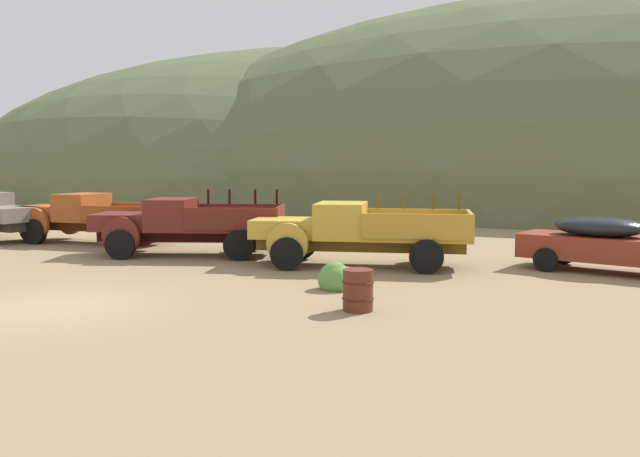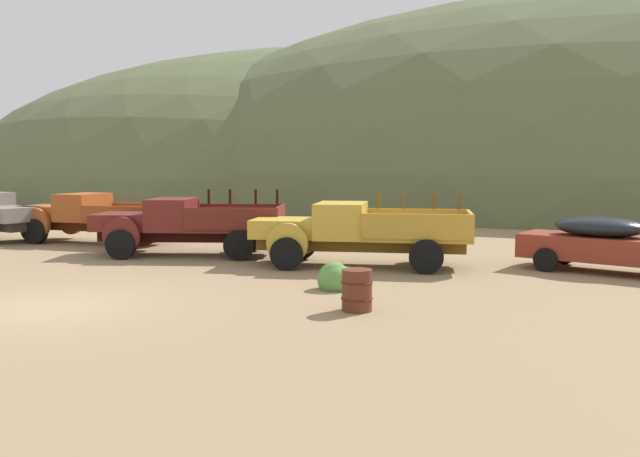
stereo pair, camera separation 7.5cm
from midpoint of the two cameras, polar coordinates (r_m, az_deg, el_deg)
The scene contains 9 objects.
ground_plane at distance 15.17m, azimuth -22.46°, elevation -6.39°, with size 300.00×300.00×0.00m, color #937A56.
hill_center at distance 81.15m, azimuth 0.74°, elevation 3.57°, with size 78.82×84.25×31.07m, color #56603D.
hill_far_right at distance 67.76m, azimuth 23.63°, elevation 2.66°, with size 95.92×72.81×35.40m, color #56603D.
truck_oxide_orange at distance 26.86m, azimuth -19.64°, elevation 0.99°, with size 6.31×2.34×1.89m.
truck_oxblood at distance 22.32m, azimuth -12.23°, elevation 0.33°, with size 6.53×3.71×2.16m.
truck_faded_yellow at distance 19.56m, azimuth 2.28°, elevation -0.34°, with size 6.70×3.24×2.16m.
car_rust_red at distance 20.00m, azimuth 24.38°, elevation -1.26°, with size 5.29×3.17×1.57m.
oil_drum_foreground at distance 13.71m, azimuth 3.38°, elevation -5.37°, with size 0.68×0.68×0.87m.
bush_front_left at distance 16.06m, azimuth 1.71°, elevation -4.52°, with size 1.08×1.01×0.86m.
Camera 2 is at (9.82, -11.17, 3.08)m, focal length 36.82 mm.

